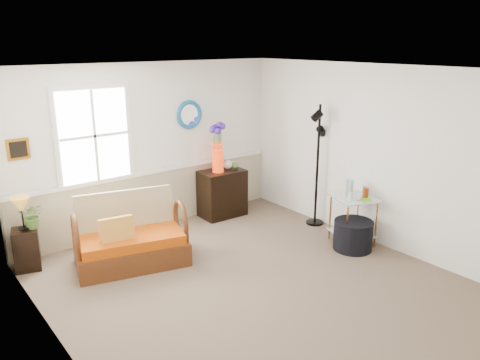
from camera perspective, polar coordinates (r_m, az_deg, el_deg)
floor at (r=5.92m, az=1.66°, el=-12.68°), size 4.50×5.00×0.01m
ceiling at (r=5.17m, az=1.91°, el=13.30°), size 4.50×5.00×0.01m
walls at (r=5.41m, az=1.78°, el=-0.59°), size 4.51×5.01×2.60m
wainscot at (r=7.64m, az=-10.36°, el=-2.34°), size 4.46×0.02×0.90m
chair_rail at (r=7.49m, az=-10.51°, el=1.04°), size 4.46×0.04×0.06m
window at (r=6.98m, az=-17.34°, el=5.16°), size 1.14×0.06×1.44m
picture at (r=6.71m, az=-25.43°, el=3.41°), size 0.28×0.03×0.28m
mirror at (r=7.67m, az=-6.23°, el=7.93°), size 0.47×0.07×0.47m
loveseat at (r=6.41m, az=-13.21°, el=-6.10°), size 1.60×1.15×0.94m
throw_pillow at (r=6.24m, az=-14.76°, el=-6.36°), size 0.44×0.18×0.43m
lamp_stand at (r=6.79m, az=-24.57°, el=-7.68°), size 0.39×0.39×0.56m
table_lamp at (r=6.58m, az=-25.04°, el=-3.79°), size 0.26×0.26×0.45m
potted_plant at (r=6.65m, az=-23.91°, el=-4.31°), size 0.40×0.42×0.26m
cabinet at (r=7.98m, az=-2.19°, el=-1.62°), size 0.77×0.51×0.80m
flower_vase at (r=7.70m, az=-2.73°, el=3.91°), size 0.28×0.28×0.81m
side_table at (r=7.10m, az=13.57°, el=-4.81°), size 0.73×0.73×0.72m
tabletop_items at (r=6.96m, az=14.11°, el=-1.02°), size 0.56×0.56×0.26m
floor_lamp at (r=7.55m, az=9.41°, el=1.70°), size 0.32×0.32×1.96m
ottoman at (r=6.96m, az=13.61°, el=-6.54°), size 0.59×0.59×0.43m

